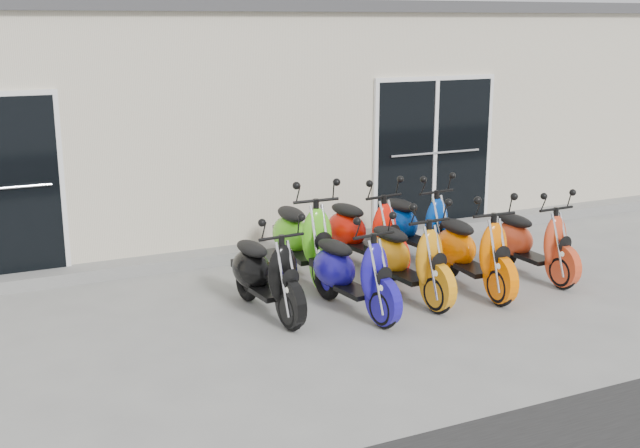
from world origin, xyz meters
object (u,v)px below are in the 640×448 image
at_px(scooter_front_black, 266,262).
at_px(scooter_front_orange_b, 474,240).
at_px(scooter_front_blue, 353,260).
at_px(scooter_back_blue, 417,215).
at_px(scooter_front_orange_a, 408,247).
at_px(scooter_front_red, 533,231).
at_px(scooter_back_red, 364,221).
at_px(scooter_back_green, 303,226).

relative_size(scooter_front_black, scooter_front_orange_b, 0.95).
xyz_separation_m(scooter_front_black, scooter_front_blue, (0.86, -0.35, 0.00)).
relative_size(scooter_front_black, scooter_back_blue, 0.96).
relative_size(scooter_front_orange_a, scooter_back_blue, 1.00).
distance_m(scooter_front_orange_a, scooter_front_orange_b, 0.84).
height_order(scooter_front_black, scooter_front_orange_a, scooter_front_orange_a).
height_order(scooter_front_black, scooter_front_orange_b, scooter_front_orange_b).
xyz_separation_m(scooter_front_black, scooter_front_orange_b, (2.47, -0.29, 0.03)).
relative_size(scooter_front_blue, scooter_back_blue, 0.96).
relative_size(scooter_front_red, scooter_back_red, 0.93).
relative_size(scooter_front_red, scooter_back_blue, 0.95).
bearing_deg(scooter_front_orange_a, scooter_front_blue, -173.44).
height_order(scooter_front_blue, scooter_back_green, scooter_back_green).
distance_m(scooter_front_blue, scooter_front_orange_a, 0.79).
bearing_deg(scooter_back_red, scooter_back_green, 174.10).
bearing_deg(scooter_front_red, scooter_front_blue, -178.39).
distance_m(scooter_front_orange_a, scooter_back_red, 1.23).
xyz_separation_m(scooter_back_green, scooter_back_blue, (1.67, 0.06, -0.04)).
bearing_deg(scooter_back_red, scooter_front_black, -158.36).
height_order(scooter_front_orange_b, scooter_front_red, scooter_front_orange_b).
bearing_deg(scooter_front_orange_b, scooter_front_red, 9.98).
bearing_deg(scooter_front_red, scooter_back_blue, 124.57).
height_order(scooter_front_red, scooter_back_blue, scooter_back_blue).
bearing_deg(scooter_front_blue, scooter_front_orange_b, -5.67).
xyz_separation_m(scooter_front_red, scooter_back_green, (-2.58, 1.16, 0.08)).
height_order(scooter_front_blue, scooter_front_orange_b, scooter_front_orange_b).
height_order(scooter_back_red, scooter_back_blue, scooter_back_red).
bearing_deg(scooter_front_black, scooter_back_green, 43.31).
xyz_separation_m(scooter_front_red, scooter_back_red, (-1.70, 1.21, 0.04)).
bearing_deg(scooter_front_orange_b, scooter_back_green, 144.74).
bearing_deg(scooter_front_blue, scooter_front_orange_a, 3.01).
bearing_deg(scooter_front_orange_a, scooter_back_blue, 50.11).
bearing_deg(scooter_front_red, scooter_back_green, 153.56).
height_order(scooter_front_orange_b, scooter_back_blue, scooter_front_orange_b).
bearing_deg(scooter_front_black, scooter_back_red, 25.38).
bearing_deg(scooter_back_red, scooter_back_blue, -7.82).
xyz_separation_m(scooter_front_black, scooter_back_blue, (2.54, 1.04, 0.02)).
relative_size(scooter_front_orange_b, scooter_front_red, 1.07).
distance_m(scooter_front_red, scooter_back_blue, 1.52).
distance_m(scooter_front_orange_a, scooter_front_red, 1.81).
bearing_deg(scooter_back_blue, scooter_front_blue, -146.81).
distance_m(scooter_front_black, scooter_front_red, 3.45).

